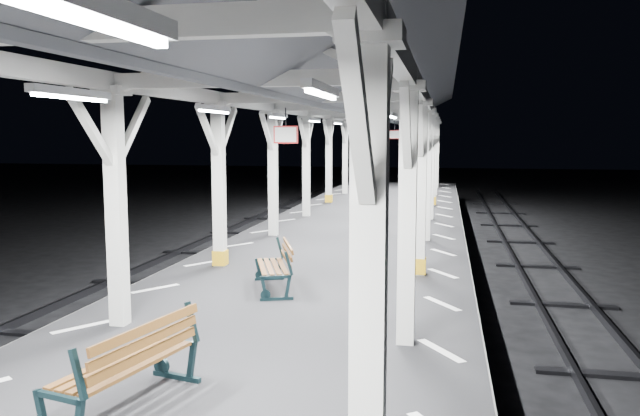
% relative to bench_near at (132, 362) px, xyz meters
% --- Properties ---
extents(ground, '(120.00, 120.00, 0.00)m').
position_rel_bench_near_xyz_m(ground, '(0.47, 4.50, -1.48)').
color(ground, black).
rests_on(ground, ground).
extents(platform, '(6.00, 50.00, 1.00)m').
position_rel_bench_near_xyz_m(platform, '(0.47, 4.50, -0.98)').
color(platform, black).
rests_on(platform, ground).
extents(hazard_stripes_left, '(1.00, 48.00, 0.01)m').
position_rel_bench_near_xyz_m(hazard_stripes_left, '(-1.98, 4.50, -0.48)').
color(hazard_stripes_left, silver).
rests_on(hazard_stripes_left, platform).
extents(hazard_stripes_right, '(1.00, 48.00, 0.01)m').
position_rel_bench_near_xyz_m(hazard_stripes_right, '(2.92, 4.50, -0.48)').
color(hazard_stripes_right, silver).
rests_on(hazard_stripes_right, platform).
extents(track_left, '(2.20, 60.00, 0.16)m').
position_rel_bench_near_xyz_m(track_left, '(-4.53, 4.50, -1.40)').
color(track_left, '#2D2D33').
rests_on(track_left, ground).
extents(track_right, '(2.20, 60.00, 0.16)m').
position_rel_bench_near_xyz_m(track_right, '(5.47, 4.50, -1.40)').
color(track_right, '#2D2D33').
rests_on(track_right, ground).
extents(canopy, '(5.40, 49.00, 4.65)m').
position_rel_bench_near_xyz_m(canopy, '(0.47, 4.48, 3.08)').
color(canopy, beige).
rests_on(canopy, platform).
extents(bench_near, '(0.96, 1.76, 0.90)m').
position_rel_bench_near_xyz_m(bench_near, '(0.00, 0.00, 0.00)').
color(bench_near, black).
rests_on(bench_near, platform).
extents(bench_mid, '(1.04, 1.59, 0.81)m').
position_rel_bench_near_xyz_m(bench_mid, '(0.12, 4.88, -0.05)').
color(bench_mid, black).
rests_on(bench_mid, platform).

